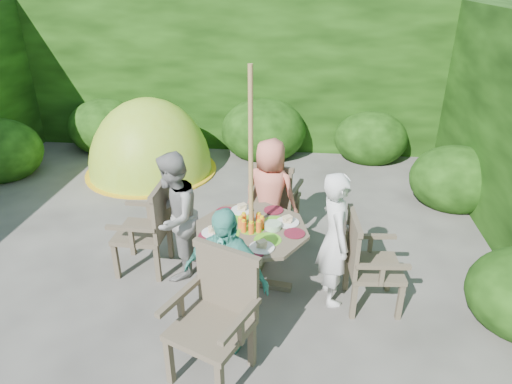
# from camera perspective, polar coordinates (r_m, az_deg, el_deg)

# --- Properties ---
(ground) EXTENTS (60.00, 60.00, 0.00)m
(ground) POSITION_cam_1_polar(r_m,az_deg,el_deg) (5.14, -9.64, -8.51)
(ground) COLOR #413E3A
(ground) RESTS_ON ground
(hedge_enclosure) EXTENTS (9.00, 9.00, 2.50)m
(hedge_enclosure) POSITION_cam_1_polar(r_m,az_deg,el_deg) (5.78, -7.04, 9.38)
(hedge_enclosure) COLOR black
(hedge_enclosure) RESTS_ON ground
(patio_table) EXTENTS (1.28, 1.28, 0.79)m
(patio_table) POSITION_cam_1_polar(r_m,az_deg,el_deg) (4.43, -0.54, -5.70)
(patio_table) COLOR #443A2C
(patio_table) RESTS_ON ground
(parasol_pole) EXTENTS (0.05, 0.05, 2.20)m
(parasol_pole) POSITION_cam_1_polar(r_m,az_deg,el_deg) (4.17, -0.63, 0.70)
(parasol_pole) COLOR olive
(parasol_pole) RESTS_ON ground
(garden_chair_right) EXTENTS (0.53, 0.58, 0.90)m
(garden_chair_right) POSITION_cam_1_polar(r_m,az_deg,el_deg) (4.34, 13.67, -8.41)
(garden_chair_right) COLOR #443A2C
(garden_chair_right) RESTS_ON ground
(garden_chair_left) EXTENTS (0.51, 0.57, 0.95)m
(garden_chair_left) POSITION_cam_1_polar(r_m,az_deg,el_deg) (4.83, -13.24, -4.24)
(garden_chair_left) COLOR #443A2C
(garden_chair_left) RESTS_ON ground
(garden_chair_back) EXTENTS (0.62, 0.58, 0.88)m
(garden_chair_back) POSITION_cam_1_polar(r_m,az_deg,el_deg) (5.41, 2.39, -0.50)
(garden_chair_back) COLOR #443A2C
(garden_chair_back) RESTS_ON ground
(garden_chair_front) EXTENTS (0.75, 0.71, 0.99)m
(garden_chair_front) POSITION_cam_1_polar(r_m,az_deg,el_deg) (3.60, -4.96, -14.97)
(garden_chair_front) COLOR #443A2C
(garden_chair_front) RESTS_ON ground
(child_right) EXTENTS (0.40, 0.53, 1.32)m
(child_right) POSITION_cam_1_polar(r_m,az_deg,el_deg) (4.27, 9.88, -5.81)
(child_right) COLOR silver
(child_right) RESTS_ON ground
(child_left) EXTENTS (0.52, 0.66, 1.34)m
(child_left) POSITION_cam_1_polar(r_m,az_deg,el_deg) (4.62, -10.23, -3.08)
(child_left) COLOR gray
(child_left) RESTS_ON ground
(child_back) EXTENTS (0.72, 0.58, 1.28)m
(child_back) POSITION_cam_1_polar(r_m,az_deg,el_deg) (5.07, 1.77, -0.28)
(child_back) COLOR #D96F59
(child_back) RESTS_ON ground
(child_front) EXTENTS (0.81, 0.51, 1.28)m
(child_front) POSITION_cam_1_polar(r_m,az_deg,el_deg) (3.75, -3.86, -10.76)
(child_front) COLOR #4AAE9B
(child_front) RESTS_ON ground
(dome_tent) EXTENTS (2.17, 2.17, 2.33)m
(dome_tent) POSITION_cam_1_polar(r_m,az_deg,el_deg) (7.46, -12.89, 2.55)
(dome_tent) COLOR #9DBF24
(dome_tent) RESTS_ON ground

